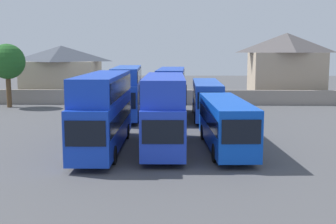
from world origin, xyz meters
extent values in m
plane|color=#4C4C4F|center=(0.00, 18.00, 0.00)|extent=(140.00, 140.00, 0.00)
cube|color=gray|center=(0.00, 24.27, 0.90)|extent=(56.00, 0.50, 1.80)
cube|color=blue|center=(-4.13, -0.19, 1.87)|extent=(2.64, 11.84, 3.03)
cube|color=black|center=(-4.03, -6.10, 2.24)|extent=(2.14, 0.12, 1.36)
cube|color=black|center=(-4.13, -0.19, 2.24)|extent=(2.67, 10.89, 0.95)
cube|color=blue|center=(-4.14, 0.11, 4.20)|extent=(2.58, 11.25, 1.62)
cube|color=black|center=(-4.14, 0.11, 4.20)|extent=(2.66, 10.66, 1.13)
cylinder|color=black|center=(-2.95, -3.82, 0.55)|extent=(0.32, 1.11, 1.10)
cylinder|color=black|center=(-5.19, -3.86, 0.55)|extent=(0.32, 1.11, 1.10)
cylinder|color=black|center=(-3.08, 3.49, 0.55)|extent=(0.32, 1.11, 1.10)
cylinder|color=black|center=(-5.32, 3.45, 0.55)|extent=(0.32, 1.11, 1.10)
cube|color=blue|center=(-0.14, -0.02, 1.81)|extent=(2.78, 10.19, 2.90)
cube|color=black|center=(-0.04, -5.11, 2.16)|extent=(2.27, 0.13, 1.31)
cube|color=black|center=(-0.14, -0.02, 2.16)|extent=(2.81, 9.38, 0.91)
cube|color=blue|center=(-0.15, 0.23, 4.07)|extent=(2.72, 9.68, 1.63)
cube|color=black|center=(-0.15, 0.23, 4.07)|extent=(2.80, 9.18, 1.14)
cylinder|color=black|center=(1.11, -3.14, 0.55)|extent=(0.32, 1.11, 1.10)
cylinder|color=black|center=(-1.26, -3.19, 0.55)|extent=(0.32, 1.11, 1.10)
cylinder|color=black|center=(0.98, 3.14, 0.55)|extent=(0.32, 1.11, 1.10)
cylinder|color=black|center=(-1.39, 3.10, 0.55)|extent=(0.32, 1.11, 1.10)
cube|color=blue|center=(3.89, 0.16, 1.83)|extent=(3.02, 10.63, 2.95)
cube|color=black|center=(4.19, -5.10, 2.19)|extent=(2.13, 0.20, 1.33)
cube|color=black|center=(3.89, 0.16, 2.19)|extent=(3.01, 9.79, 0.93)
cylinder|color=black|center=(5.19, -3.03, 0.55)|extent=(0.36, 1.12, 1.10)
cylinder|color=black|center=(2.96, -3.15, 0.55)|extent=(0.36, 1.12, 1.10)
cylinder|color=black|center=(4.81, 3.48, 0.55)|extent=(0.36, 1.12, 1.10)
cylinder|color=black|center=(2.59, 3.35, 0.55)|extent=(0.36, 1.12, 1.10)
cube|color=blue|center=(-4.38, 14.36, 1.91)|extent=(3.20, 12.10, 3.10)
cube|color=black|center=(-4.01, 8.37, 2.28)|extent=(2.16, 0.22, 1.40)
cube|color=black|center=(-4.38, 14.36, 2.28)|extent=(3.18, 11.14, 0.98)
cube|color=blue|center=(-4.40, 14.66, 4.20)|extent=(3.11, 11.50, 1.48)
cube|color=black|center=(-4.40, 14.66, 4.20)|extent=(3.17, 10.90, 1.04)
cylinder|color=black|center=(-3.02, 10.73, 0.55)|extent=(0.37, 1.12, 1.10)
cylinder|color=black|center=(-5.28, 10.59, 0.55)|extent=(0.37, 1.12, 1.10)
cylinder|color=black|center=(-3.49, 18.13, 0.55)|extent=(0.37, 1.12, 1.10)
cylinder|color=black|center=(-5.74, 17.99, 0.55)|extent=(0.37, 1.12, 1.10)
cube|color=blue|center=(-0.03, 14.13, 1.87)|extent=(2.69, 11.04, 3.02)
cube|color=black|center=(-0.13, 8.61, 2.23)|extent=(2.18, 0.12, 1.36)
cube|color=black|center=(-0.03, 14.13, 2.23)|extent=(2.71, 10.16, 0.95)
cube|color=blue|center=(-0.02, 14.40, 4.09)|extent=(2.63, 10.49, 1.42)
cube|color=black|center=(-0.02, 14.40, 4.09)|extent=(2.71, 9.94, 1.00)
cylinder|color=black|center=(1.05, 10.70, 0.55)|extent=(0.32, 1.11, 1.10)
cylinder|color=black|center=(-1.24, 10.74, 0.55)|extent=(0.32, 1.11, 1.10)
cylinder|color=black|center=(1.18, 17.51, 0.55)|extent=(0.32, 1.11, 1.10)
cylinder|color=black|center=(-1.11, 17.55, 0.55)|extent=(0.32, 1.11, 1.10)
cube|color=blue|center=(3.44, 13.89, 1.96)|extent=(2.51, 11.32, 3.20)
cube|color=black|center=(3.42, 8.21, 2.34)|extent=(2.16, 0.09, 1.44)
cube|color=black|center=(3.44, 13.89, 2.34)|extent=(2.54, 10.41, 1.01)
cylinder|color=black|center=(4.56, 10.38, 0.55)|extent=(0.30, 1.10, 1.10)
cylinder|color=black|center=(2.30, 10.39, 0.55)|extent=(0.30, 1.10, 1.10)
cylinder|color=black|center=(4.59, 17.39, 0.55)|extent=(0.30, 1.10, 1.10)
cylinder|color=black|center=(2.33, 17.40, 0.55)|extent=(0.30, 1.10, 1.10)
cube|color=#C6B293|center=(-15.16, 29.85, 2.58)|extent=(9.42, 7.51, 5.15)
pyramid|color=#3D424C|center=(-15.16, 29.85, 6.19)|extent=(9.89, 7.89, 2.08)
cube|color=tan|center=(14.79, 29.59, 3.16)|extent=(9.09, 6.77, 6.31)
pyramid|color=#514C4C|center=(14.79, 29.59, 7.59)|extent=(9.55, 7.11, 2.56)
cylinder|color=brown|center=(-19.07, 21.27, 1.95)|extent=(0.56, 0.56, 3.90)
sphere|color=#235B23|center=(-19.07, 21.27, 5.32)|extent=(4.05, 4.05, 4.05)
camera|label=1|loc=(0.94, -27.90, 6.48)|focal=45.98mm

